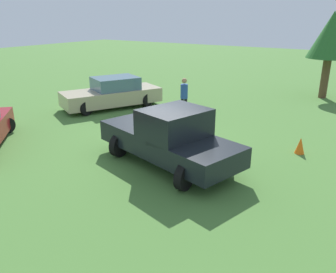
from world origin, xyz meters
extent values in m
plane|color=#477533|center=(0.00, 0.00, 0.00)|extent=(80.00, 80.00, 0.00)
cylinder|color=black|center=(-1.15, 0.80, 0.38)|extent=(0.76, 0.22, 0.76)
cylinder|color=black|center=(0.33, 0.39, 0.38)|extent=(0.76, 0.22, 0.76)
cylinder|color=black|center=(-1.96, -2.13, 0.38)|extent=(0.76, 0.22, 0.76)
cylinder|color=black|center=(-0.47, -2.54, 0.38)|extent=(0.76, 0.22, 0.76)
cube|color=black|center=(-0.44, 0.50, 0.72)|extent=(2.28, 2.32, 0.64)
cube|color=black|center=(-0.89, -1.14, 1.10)|extent=(2.18, 1.95, 1.40)
cube|color=slate|center=(-0.89, -1.14, 1.54)|extent=(1.97, 1.69, 0.48)
cube|color=black|center=(-1.14, -2.06, 0.70)|extent=(2.38, 2.68, 0.60)
cube|color=silver|center=(-0.20, 1.36, 0.46)|extent=(1.73, 0.58, 0.16)
cylinder|color=black|center=(-1.76, 5.99, 0.31)|extent=(0.61, 0.20, 0.61)
cylinder|color=black|center=(1.69, 5.24, 0.34)|extent=(0.68, 0.20, 0.68)
cylinder|color=black|center=(2.37, 6.63, 0.34)|extent=(0.68, 0.20, 0.68)
cylinder|color=black|center=(4.51, 3.86, 0.34)|extent=(0.68, 0.20, 0.68)
cylinder|color=black|center=(5.19, 5.25, 0.34)|extent=(0.68, 0.20, 0.68)
cube|color=tan|center=(3.44, 5.25, 0.54)|extent=(5.07, 3.72, 0.68)
cube|color=slate|center=(3.66, 5.14, 1.18)|extent=(2.58, 2.35, 0.60)
cylinder|color=black|center=(3.86, 1.42, 0.42)|extent=(0.14, 0.14, 0.85)
cylinder|color=black|center=(4.04, 1.36, 0.42)|extent=(0.14, 0.14, 0.85)
cylinder|color=#284C93|center=(3.95, 1.39, 1.16)|extent=(0.41, 0.41, 0.63)
sphere|color=#A87A56|center=(3.95, 1.39, 1.64)|extent=(0.23, 0.23, 0.23)
cylinder|color=brown|center=(11.43, -3.13, 1.08)|extent=(0.42, 0.42, 2.17)
cone|color=#286028|center=(11.43, -3.13, 3.37)|extent=(2.32, 2.32, 2.40)
cone|color=orange|center=(2.30, -4.06, 0.28)|extent=(0.32, 0.32, 0.55)
camera|label=1|loc=(-8.97, -6.19, 4.36)|focal=36.71mm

